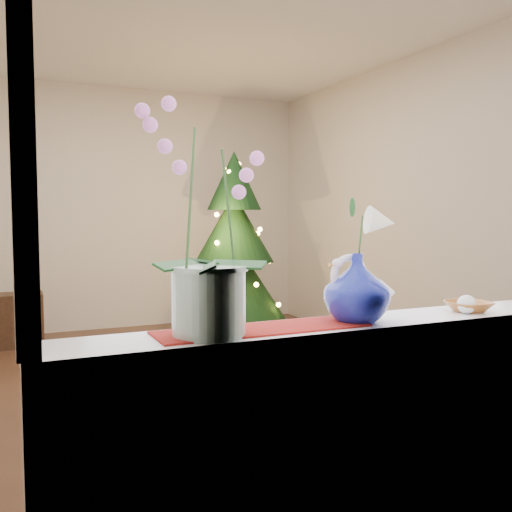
{
  "coord_description": "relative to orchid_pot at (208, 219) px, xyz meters",
  "views": [
    {
      "loc": [
        -1.14,
        -4.0,
        1.29
      ],
      "look_at": [
        0.03,
        -1.4,
        1.08
      ],
      "focal_mm": 40.0,
      "sensor_mm": 36.0,
      "label": 1
    }
  ],
  "objects": [
    {
      "name": "paperweight",
      "position": [
        1.0,
        -0.03,
        -0.32
      ],
      "size": [
        0.09,
        0.09,
        0.07
      ],
      "primitive_type": "sphere",
      "rotation": [
        0.0,
        0.0,
        -0.27
      ],
      "color": "silver",
      "rests_on": "windowsill"
    },
    {
      "name": "wall_right",
      "position": [
        2.82,
        2.39,
        0.08
      ],
      "size": [
        0.1,
        5.0,
        2.7
      ],
      "primitive_type": "cube",
      "color": "beige",
      "rests_on": "ground"
    },
    {
      "name": "wall_front",
      "position": [
        0.57,
        -0.11,
        0.08
      ],
      "size": [
        4.5,
        0.1,
        2.7
      ],
      "primitive_type": "cube",
      "color": "beige",
      "rests_on": "ground"
    },
    {
      "name": "window_frame",
      "position": [
        0.57,
        -0.08,
        0.43
      ],
      "size": [
        2.22,
        0.06,
        1.6
      ],
      "primitive_type": null,
      "color": "white",
      "rests_on": "windowsill"
    },
    {
      "name": "runner",
      "position": [
        0.19,
        0.02,
        -0.35
      ],
      "size": [
        0.7,
        0.2,
        0.01
      ],
      "primitive_type": "cube",
      "color": "maroon",
      "rests_on": "windowsill"
    },
    {
      "name": "window_apron",
      "position": [
        0.57,
        -0.07,
        -0.83
      ],
      "size": [
        2.2,
        0.08,
        0.88
      ],
      "primitive_type": "cube",
      "color": "white",
      "rests_on": "ground"
    },
    {
      "name": "lily",
      "position": [
        0.54,
        0.01,
        0.02
      ],
      "size": [
        0.15,
        0.09,
        0.2
      ],
      "primitive_type": null,
      "color": "silver",
      "rests_on": "blue_vase"
    },
    {
      "name": "orchid_pot",
      "position": [
        0.0,
        0.0,
        0.0
      ],
      "size": [
        0.32,
        0.32,
        0.71
      ],
      "primitive_type": null,
      "rotation": [
        0.0,
        0.0,
        0.41
      ],
      "color": "white",
      "rests_on": "windowsill"
    },
    {
      "name": "xmas_tree",
      "position": [
        1.59,
        3.71,
        -0.31
      ],
      "size": [
        1.35,
        1.35,
        1.92
      ],
      "primitive_type": null,
      "rotation": [
        0.0,
        0.0,
        0.37
      ],
      "color": "black",
      "rests_on": "ground"
    },
    {
      "name": "amber_dish",
      "position": [
        1.04,
        0.0,
        -0.34
      ],
      "size": [
        0.15,
        0.15,
        0.03
      ],
      "primitive_type": "imported",
      "rotation": [
        0.0,
        0.0,
        -0.08
      ],
      "color": "brown",
      "rests_on": "windowsill"
    },
    {
      "name": "ground",
      "position": [
        0.57,
        2.39,
        -1.27
      ],
      "size": [
        5.0,
        5.0,
        0.0
      ],
      "primitive_type": "plane",
      "color": "#382016",
      "rests_on": "ground"
    },
    {
      "name": "swan",
      "position": [
        0.57,
        0.03,
        -0.24
      ],
      "size": [
        0.28,
        0.2,
        0.22
      ],
      "primitive_type": null,
      "rotation": [
        0.0,
        0.0,
        0.37
      ],
      "color": "silver",
      "rests_on": "windowsill"
    },
    {
      "name": "side_table",
      "position": [
        -0.54,
        4.37,
        -1.02
      ],
      "size": [
        0.7,
        0.36,
        0.52
      ],
      "primitive_type": "cube",
      "rotation": [
        0.0,
        0.0,
        -0.03
      ],
      "color": "black",
      "rests_on": "ground"
    },
    {
      "name": "wall_back",
      "position": [
        0.57,
        4.89,
        0.08
      ],
      "size": [
        4.5,
        0.1,
        2.7
      ],
      "primitive_type": "cube",
      "color": "beige",
      "rests_on": "ground"
    },
    {
      "name": "ceiling",
      "position": [
        0.57,
        2.39,
        1.43
      ],
      "size": [
        5.0,
        5.0,
        0.0
      ],
      "primitive_type": "plane",
      "color": "white",
      "rests_on": "wall_back"
    },
    {
      "name": "windowsill",
      "position": [
        0.57,
        0.02,
        -0.37
      ],
      "size": [
        2.2,
        0.26,
        0.04
      ],
      "primitive_type": "cube",
      "color": "white",
      "rests_on": "window_apron"
    },
    {
      "name": "blue_vase",
      "position": [
        0.54,
        0.01,
        -0.22
      ],
      "size": [
        0.3,
        0.3,
        0.27
      ],
      "primitive_type": "imported",
      "rotation": [
        0.0,
        0.0,
        0.19
      ],
      "color": "navy",
      "rests_on": "windowsill"
    }
  ]
}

